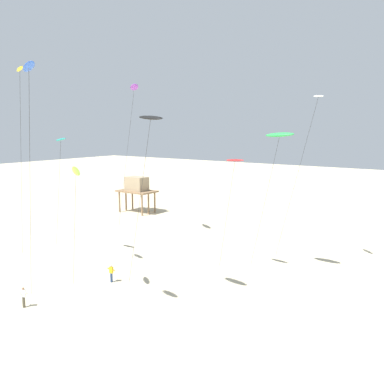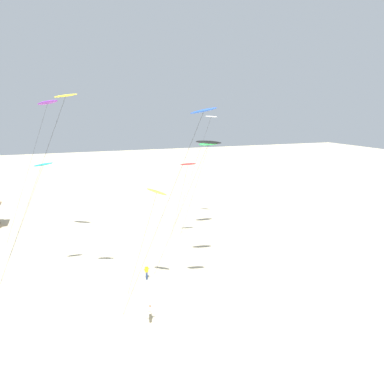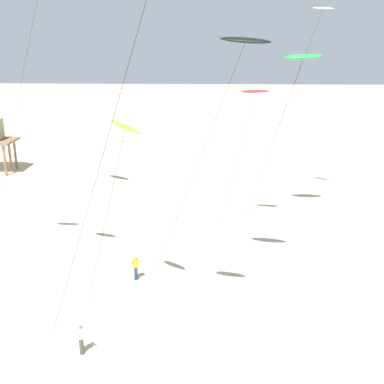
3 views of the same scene
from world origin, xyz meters
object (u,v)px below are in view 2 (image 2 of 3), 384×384
Objects in this scene: kite_flyer_nearest at (147,272)px; kite_lime at (156,194)px; kite_black at (208,144)px; kite_purple at (47,104)px; kite_blue at (202,115)px; kite_teal at (42,167)px; kite_flyer_middle at (150,313)px; kite_red at (188,165)px; kite_yellow at (62,105)px; kite_white at (210,121)px; kite_green at (209,144)px.

kite_lime is at bearing -85.63° from kite_flyer_nearest.
kite_flyer_nearest is at bearing 165.82° from kite_black.
kite_purple is 24.97m from kite_blue.
kite_purple reaches higher than kite_teal.
kite_black is 17.20m from kite_flyer_middle.
kite_purple is 23.79m from kite_flyer_nearest.
kite_flyer_middle is at bearing -52.40° from kite_teal.
kite_red is (16.69, -4.34, -7.92)m from kite_purple.
kite_purple is 1.00× the size of kite_yellow.
kite_yellow is at bearing -141.81° from kite_red.
kite_purple is at bearing 85.79° from kite_teal.
kite_white is at bearing 46.94° from kite_flyer_nearest.
kite_yellow is 1.29× the size of kite_black.
kite_yellow is at bearing 141.49° from kite_flyer_middle.
kite_red is at bearing 47.44° from kite_flyer_nearest.
kite_teal is 0.68× the size of kite_purple.
kite_white is 22.43m from kite_purple.
kite_blue is 19.35m from kite_flyer_nearest.
kite_white is 1.56× the size of kite_lime.
kite_blue is 1.33× the size of kite_green.
kite_red is at bearing 60.25° from kite_flyer_middle.
kite_purple reaches higher than kite_flyer_nearest.
kite_yellow is at bearing -155.25° from kite_flyer_nearest.
kite_red is 15.38m from kite_flyer_nearest.
kite_lime is at bearing 65.79° from kite_flyer_middle.
kite_red is at bearing 73.55° from kite_blue.
kite_teal is at bearing -152.44° from kite_white.
kite_green is (20.38, -2.64, -5.40)m from kite_purple.
kite_purple is 20.82m from kite_lime.
kite_white reaches higher than kite_teal.
kite_white is (23.03, 12.02, 3.84)m from kite_teal.
kite_red is at bearing 38.19° from kite_yellow.
kite_green is at bearing 41.63° from kite_flyer_nearest.
kite_flyer_middle is at bearing -119.75° from kite_red.
kite_blue is 1.63× the size of kite_red.
kite_lime is (-6.13, -2.20, -4.26)m from kite_black.
kite_flyer_nearest is at bearing -132.56° from kite_red.
kite_teal reaches higher than kite_flyer_middle.
kite_white is 17.60m from kite_black.
kite_black is at bearing 19.78° from kite_lime.
kite_lime reaches higher than kite_flyer_nearest.
kite_yellow is at bearing 176.69° from kite_lime.
kite_yellow is (-20.82, -17.80, 2.05)m from kite_white.
kite_green reaches higher than kite_teal.
kite_yellow is 11.67× the size of kite_flyer_middle.
kite_green is at bearing 54.23° from kite_flyer_middle.
kite_black is (3.78, 7.60, -2.97)m from kite_blue.
kite_black is (13.77, 1.76, -3.75)m from kite_yellow.
kite_green is 8.26× the size of kite_flyer_middle.
kite_white is 5.43m from kite_green.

